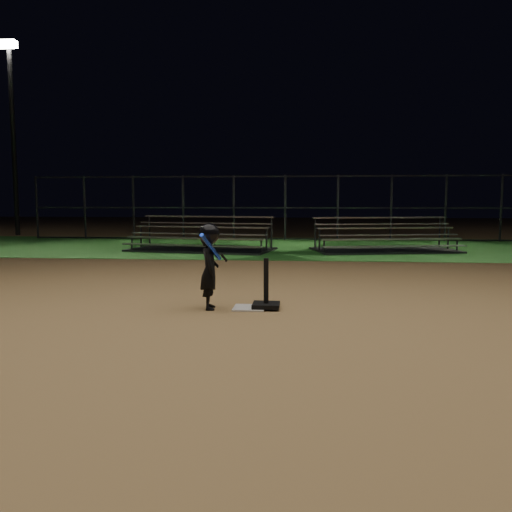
{
  "coord_description": "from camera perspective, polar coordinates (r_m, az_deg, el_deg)",
  "views": [
    {
      "loc": [
        0.79,
        -7.32,
        1.54
      ],
      "look_at": [
        0.0,
        1.0,
        0.65
      ],
      "focal_mm": 36.93,
      "sensor_mm": 36.0,
      "label": 1
    }
  ],
  "objects": [
    {
      "name": "ground",
      "position": [
        7.52,
        -0.72,
        -5.73
      ],
      "size": [
        80.0,
        80.0,
        0.0
      ],
      "primitive_type": "plane",
      "color": "#A37C49",
      "rests_on": "ground"
    },
    {
      "name": "light_pole_left",
      "position": [
        25.9,
        -24.93,
        13.06
      ],
      "size": [
        0.9,
        0.53,
        8.3
      ],
      "color": "#2D2D30",
      "rests_on": "ground"
    },
    {
      "name": "child_batter",
      "position": [
        7.43,
        -5.06,
        -0.84
      ],
      "size": [
        0.42,
        0.65,
        1.22
      ],
      "rotation": [
        0.0,
        0.0,
        1.77
      ],
      "color": "black",
      "rests_on": "ground"
    },
    {
      "name": "backstop_fence",
      "position": [
        20.34,
        3.19,
        5.23
      ],
      "size": [
        20.08,
        0.08,
        2.5
      ],
      "color": "#38383D",
      "rests_on": "ground"
    },
    {
      "name": "home_plate",
      "position": [
        7.52,
        -0.72,
        -5.64
      ],
      "size": [
        0.45,
        0.45,
        0.02
      ],
      "primitive_type": "cube",
      "color": "beige",
      "rests_on": "ground"
    },
    {
      "name": "bleacher_left",
      "position": [
        16.16,
        -5.96,
        1.33
      ],
      "size": [
        4.59,
        2.83,
        1.05
      ],
      "rotation": [
        0.0,
        0.0,
        -0.18
      ],
      "color": "#A6A6AA",
      "rests_on": "ground"
    },
    {
      "name": "grass_strip",
      "position": [
        17.41,
        2.78,
        1.0
      ],
      "size": [
        60.0,
        8.0,
        0.01
      ],
      "primitive_type": "cube",
      "color": "#205C1D",
      "rests_on": "ground"
    },
    {
      "name": "batting_tee",
      "position": [
        7.49,
        1.1,
        -4.64
      ],
      "size": [
        0.38,
        0.38,
        0.7
      ],
      "color": "black",
      "rests_on": "home_plate"
    },
    {
      "name": "bleacher_right",
      "position": [
        16.3,
        13.8,
        1.21
      ],
      "size": [
        4.51,
        2.86,
        1.02
      ],
      "rotation": [
        0.0,
        0.0,
        0.21
      ],
      "color": "silver",
      "rests_on": "ground"
    }
  ]
}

